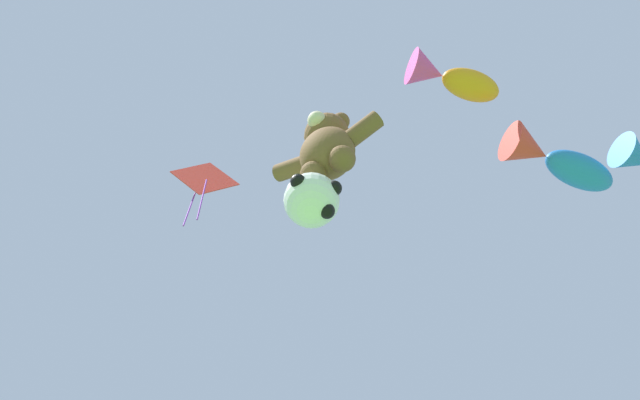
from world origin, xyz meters
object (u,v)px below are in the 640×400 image
(fish_kite_tangerine, at_px, (449,78))
(soccer_ball_kite, at_px, (312,200))
(diamond_kite, at_px, (204,181))
(fish_kite_cobalt, at_px, (554,160))
(teddy_bear_kite, at_px, (327,147))

(fish_kite_tangerine, bearing_deg, soccer_ball_kite, -175.46)
(fish_kite_tangerine, bearing_deg, diamond_kite, -179.33)
(soccer_ball_kite, height_order, fish_kite_cobalt, fish_kite_cobalt)
(fish_kite_tangerine, bearing_deg, teddy_bear_kite, -170.23)
(fish_kite_cobalt, bearing_deg, soccer_ball_kite, -148.06)
(soccer_ball_kite, height_order, diamond_kite, diamond_kite)
(teddy_bear_kite, xyz_separation_m, fish_kite_cobalt, (3.18, 2.40, 0.56))
(soccer_ball_kite, xyz_separation_m, fish_kite_cobalt, (3.56, 2.22, 1.85))
(fish_kite_cobalt, relative_size, diamond_kite, 0.72)
(fish_kite_tangerine, xyz_separation_m, diamond_kite, (-5.45, -0.06, 1.66))
(fish_kite_tangerine, relative_size, diamond_kite, 0.57)
(soccer_ball_kite, distance_m, diamond_kite, 5.06)
(fish_kite_cobalt, bearing_deg, diamond_kite, -161.99)
(teddy_bear_kite, bearing_deg, diamond_kite, 174.18)
(teddy_bear_kite, bearing_deg, fish_kite_tangerine, 9.77)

